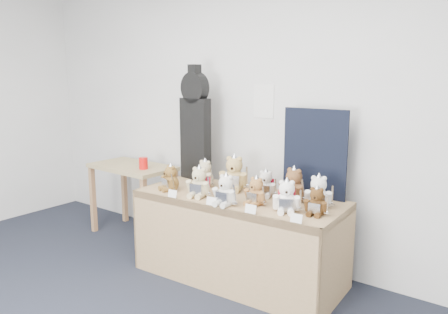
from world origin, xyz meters
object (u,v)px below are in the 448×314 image
Objects in this scene: guitar_case at (195,124)px; teddy_back_centre_left at (234,175)px; teddy_back_right at (293,186)px; teddy_front_centre at (226,191)px; teddy_front_left at (199,183)px; side_table at (132,177)px; display_table at (234,216)px; teddy_front_far_right at (287,198)px; teddy_back_end at (318,193)px; teddy_front_right at (256,192)px; teddy_front_far_left at (170,179)px; teddy_back_centre_right at (266,185)px; red_cup at (143,163)px; teddy_back_left at (205,174)px; teddy_front_end at (316,202)px.

guitar_case is 3.16× the size of teddy_back_centre_left.
teddy_back_right is (0.57, 0.01, -0.01)m from teddy_back_centre_left.
teddy_front_left is at bearing 166.59° from teddy_front_centre.
teddy_back_centre_left is at bearing 0.34° from side_table.
teddy_front_far_right is (0.52, -0.07, 0.26)m from display_table.
display_table is 0.73m from teddy_back_end.
guitar_case is at bearing 161.18° from teddy_front_right.
teddy_front_left is 0.83× the size of teddy_back_centre_left.
teddy_back_right is (1.01, 0.34, 0.02)m from teddy_front_far_left.
teddy_front_left is at bearing -15.04° from side_table.
display_table is at bearing -150.16° from teddy_back_centre_right.
teddy_front_far_right is (1.10, 0.06, 0.01)m from teddy_front_far_left.
teddy_front_left is (0.42, -0.45, -0.42)m from guitar_case.
red_cup is at bearing 169.11° from display_table.
side_table is 1.37m from teddy_back_centre_left.
teddy_front_far_left is 0.55m from teddy_back_centre_left.
display_table is 5.79× the size of teddy_back_right.
teddy_front_far_left is 0.93× the size of teddy_front_centre.
guitar_case is 0.99m from teddy_front_centre.
teddy_front_far_right is at bearing -57.35° from teddy_back_centre_right.
teddy_front_left is 1.14× the size of teddy_front_right.
red_cup is 0.42× the size of teddy_front_left.
display_table is at bearing -74.56° from teddy_back_centre_left.
red_cup is 0.49× the size of teddy_back_centre_right.
teddy_back_end is at bearing 28.41° from teddy_front_centre.
teddy_back_left is at bearing -1.90° from red_cup.
teddy_back_centre_right is at bearing 25.08° from teddy_front_left.
teddy_front_left is (-0.26, -0.14, 0.27)m from display_table.
red_cup is (-1.26, 0.18, 0.26)m from display_table.
teddy_front_right is (0.82, 0.09, -0.00)m from teddy_front_far_left.
side_table is 4.04× the size of teddy_front_end.
teddy_front_left is 0.78m from teddy_front_far_right.
red_cup is 0.43× the size of teddy_back_end.
side_table is at bearing 168.21° from display_table.
guitar_case is 0.74m from teddy_front_left.
teddy_front_far_right reaches higher than teddy_front_end.
teddy_back_right is 0.24m from teddy_back_end.
teddy_front_far_left is 1.03× the size of teddy_back_centre_right.
teddy_front_far_left is at bearing -169.99° from display_table.
teddy_front_end is at bearing -5.13° from red_cup.
display_table is 14.77× the size of red_cup.
display_table is at bearing 31.09° from teddy_front_far_left.
red_cup is 0.82m from teddy_back_left.
teddy_front_centre is at bearing -36.88° from teddy_back_left.
teddy_front_far_right reaches higher than teddy_front_far_left.
teddy_front_centre is 0.70m from teddy_back_end.
teddy_front_far_right is at bearing -12.01° from guitar_case.
side_table is 3.78× the size of teddy_front_right.
side_table is at bearing 150.40° from teddy_front_left.
teddy_front_left is at bearing -161.33° from teddy_back_centre_right.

